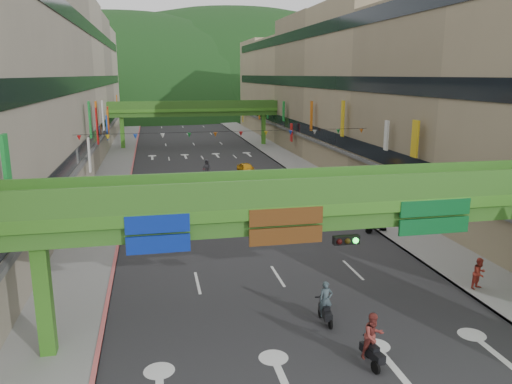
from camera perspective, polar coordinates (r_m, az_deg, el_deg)
name	(u,v)px	position (r m, az deg, el deg)	size (l,w,h in m)	color
road_slab	(205,163)	(64.66, -5.80, 3.36)	(18.00, 140.00, 0.02)	#28282B
sidewalk_left	(117,165)	(64.48, -15.57, 2.97)	(4.00, 140.00, 0.15)	gray
sidewalk_right	(288,159)	(66.67, 3.66, 3.75)	(4.00, 140.00, 0.15)	gray
curb_left	(133,165)	(64.37, -13.89, 3.06)	(0.20, 140.00, 0.18)	#CC5959
curb_right	(274,160)	(66.19, 2.07, 3.72)	(0.20, 140.00, 0.18)	gray
building_row_left	(42,89)	(64.60, -23.25, 10.80)	(12.80, 95.00, 19.00)	#9E937F
building_row_right	(347,87)	(68.32, 10.35, 11.71)	(12.80, 95.00, 19.00)	gray
overpass_near	(340,219)	(21.02, 9.55, -3.08)	(28.00, 12.27, 7.10)	#4C9E2D
overpass_far	(194,112)	(78.85, -7.06, 9.05)	(28.00, 2.20, 7.10)	#4C9E2D
hill_left	(125,109)	(173.94, -14.71, 9.19)	(168.00, 140.00, 112.00)	#1C4419
hill_right	(234,104)	(196.24, -2.53, 10.02)	(208.00, 176.00, 128.00)	#1C4419
bunting_string	(228,134)	(44.16, -3.19, 6.62)	(26.00, 0.36, 0.47)	black
scooter_rider_near	(326,304)	(23.33, 7.96, -12.58)	(0.65, 1.60, 2.01)	black
scooter_rider_mid	(373,339)	(20.50, 13.23, -16.02)	(1.01, 1.59, 2.20)	black
scooter_rider_left	(174,229)	(33.83, -9.34, -4.20)	(1.02, 1.60, 2.01)	gray
scooter_rider_far	(207,169)	(54.05, -5.65, 2.61)	(1.00, 1.59, 2.19)	maroon
parked_scooter_row	(358,214)	(39.52, 11.56, -2.47)	(1.60, 7.15, 1.08)	black
car_silver	(195,181)	(49.92, -6.95, 1.20)	(1.50, 4.31, 1.42)	#A9A9AF
car_yellow	(247,169)	(56.54, -1.07, 2.65)	(1.51, 3.75, 1.28)	#F4B015
pedestrian_red	(479,276)	(28.78, 24.14, -8.76)	(0.81, 0.63, 1.67)	#B73528
pedestrian_dark	(335,187)	(47.30, 9.04, 0.54)	(0.91, 0.38, 1.55)	black
pedestrian_blue	(350,183)	(49.64, 10.69, 1.06)	(0.71, 0.45, 1.51)	#394E5C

